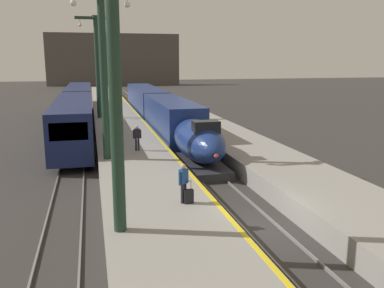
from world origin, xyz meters
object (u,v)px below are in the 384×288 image
object	(u,v)px
passenger_near_edge	(184,180)
passenger_mid_platform	(137,136)
regional_train_adjacent	(77,108)
station_column_mid	(103,59)
passenger_far_waiting	(112,124)
highspeed_train_main	(160,111)
rolling_suitcase	(189,196)
station_column_far	(97,58)
station_column_near	(115,52)

from	to	relation	value
passenger_near_edge	passenger_mid_platform	world-z (taller)	same
passenger_mid_platform	regional_train_adjacent	bearing A→B (deg)	104.30
station_column_mid	passenger_near_edge	distance (m)	10.51
regional_train_adjacent	passenger_far_waiting	xyz separation A→B (m)	(2.89, -11.00, -0.09)
highspeed_train_main	rolling_suitcase	world-z (taller)	highspeed_train_main
station_column_far	passenger_mid_platform	distance (m)	17.80
highspeed_train_main	station_column_far	world-z (taller)	station_column_far
highspeed_train_main	regional_train_adjacent	size ratio (longest dim) A/B	1.07
station_column_mid	rolling_suitcase	distance (m)	11.00
highspeed_train_main	station_column_far	xyz separation A→B (m)	(-5.90, 3.18, 5.22)
station_column_near	passenger_mid_platform	bearing A→B (deg)	81.24
station_column_mid	passenger_near_edge	bearing A→B (deg)	-72.37
regional_train_adjacent	rolling_suitcase	xyz separation A→B (m)	(5.20, -27.48, -0.77)
station_column_near	passenger_far_waiting	bearing A→B (deg)	88.04
passenger_near_edge	station_column_mid	bearing A→B (deg)	107.63
highspeed_train_main	passenger_near_edge	world-z (taller)	highspeed_train_main
station_column_near	passenger_near_edge	bearing A→B (deg)	39.41
station_column_mid	station_column_near	bearing A→B (deg)	-89.73
passenger_near_edge	rolling_suitcase	bearing A→B (deg)	-31.65
station_column_mid	passenger_near_edge	world-z (taller)	station_column_mid
passenger_mid_platform	passenger_near_edge	bearing A→B (deg)	-85.94
regional_train_adjacent	rolling_suitcase	size ratio (longest dim) A/B	37.27
passenger_near_edge	rolling_suitcase	world-z (taller)	passenger_near_edge
regional_train_adjacent	rolling_suitcase	world-z (taller)	regional_train_adjacent
regional_train_adjacent	station_column_mid	size ratio (longest dim) A/B	3.66
station_column_far	passenger_mid_platform	xyz separation A→B (m)	(2.05, -16.93, -5.10)
regional_train_adjacent	station_column_near	xyz separation A→B (m)	(2.25, -29.62, 5.11)
passenger_near_edge	rolling_suitcase	distance (m)	0.72
regional_train_adjacent	passenger_near_edge	distance (m)	27.81
regional_train_adjacent	passenger_near_edge	world-z (taller)	regional_train_adjacent
passenger_far_waiting	rolling_suitcase	xyz separation A→B (m)	(2.31, -16.48, -0.69)
highspeed_train_main	rolling_suitcase	size ratio (longest dim) A/B	39.82
station_column_near	regional_train_adjacent	bearing A→B (deg)	94.35
regional_train_adjacent	passenger_far_waiting	size ratio (longest dim) A/B	21.66
station_column_far	passenger_near_edge	xyz separation A→B (m)	(2.81, -27.62, -5.10)
highspeed_train_main	passenger_far_waiting	bearing A→B (deg)	-122.82
station_column_mid	passenger_mid_platform	world-z (taller)	station_column_mid
passenger_near_edge	passenger_far_waiting	bearing A→B (deg)	97.37
rolling_suitcase	regional_train_adjacent	bearing A→B (deg)	100.71
passenger_mid_platform	passenger_far_waiting	size ratio (longest dim) A/B	1.00
station_column_near	passenger_near_edge	size ratio (longest dim) A/B	6.05
passenger_mid_platform	passenger_far_waiting	world-z (taller)	same
regional_train_adjacent	passenger_mid_platform	bearing A→B (deg)	-75.70
station_column_far	passenger_far_waiting	bearing A→B (deg)	-86.49
highspeed_train_main	passenger_near_edge	distance (m)	24.63
passenger_mid_platform	rolling_suitcase	xyz separation A→B (m)	(0.95, -10.81, -0.69)
passenger_mid_platform	rolling_suitcase	world-z (taller)	passenger_mid_platform
passenger_far_waiting	rolling_suitcase	size ratio (longest dim) A/B	1.72
station_column_near	passenger_mid_platform	world-z (taller)	station_column_near
station_column_far	station_column_mid	bearing A→B (deg)	-90.00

